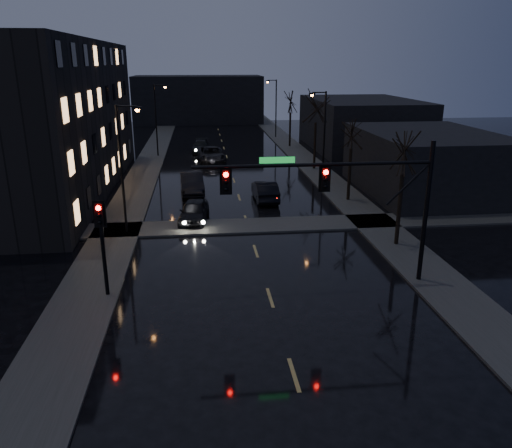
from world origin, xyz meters
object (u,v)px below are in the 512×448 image
object	(u,v)px
oncoming_car_b	(192,183)
lead_car	(265,191)
oncoming_car_a	(194,211)
oncoming_car_c	(211,154)
oncoming_car_d	(201,146)

from	to	relation	value
oncoming_car_b	lead_car	bearing A→B (deg)	-30.90
oncoming_car_a	oncoming_car_b	bearing A→B (deg)	99.52
oncoming_car_c	lead_car	xyz separation A→B (m)	(3.75, -16.15, -0.04)
oncoming_car_a	oncoming_car_b	distance (m)	7.85
oncoming_car_a	lead_car	world-z (taller)	lead_car
oncoming_car_b	oncoming_car_c	world-z (taller)	oncoming_car_b
oncoming_car_a	lead_car	size ratio (longest dim) A/B	0.92
oncoming_car_b	oncoming_car_d	world-z (taller)	oncoming_car_b
oncoming_car_b	oncoming_car_d	distance (m)	19.47
oncoming_car_b	oncoming_car_d	xyz separation A→B (m)	(0.87, 19.45, -0.13)
oncoming_car_d	oncoming_car_a	bearing A→B (deg)	-88.64
oncoming_car_a	oncoming_car_d	distance (m)	27.30
lead_car	oncoming_car_b	bearing A→B (deg)	-28.14
oncoming_car_c	lead_car	world-z (taller)	oncoming_car_c
oncoming_car_a	oncoming_car_b	world-z (taller)	oncoming_car_b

